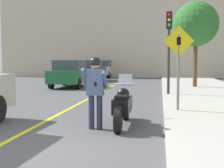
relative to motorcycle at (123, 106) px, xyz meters
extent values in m
plane|color=#4C4C4F|center=(-1.55, -2.55, -0.50)|extent=(80.00, 80.00, 0.00)
cube|color=yellow|center=(-2.15, 3.45, -0.50)|extent=(0.12, 36.00, 0.01)
cube|color=beige|center=(-1.55, 23.45, 4.20)|extent=(28.00, 1.20, 9.41)
cylinder|color=black|center=(0.00, -0.84, -0.20)|extent=(0.14, 0.61, 0.61)
cylinder|color=black|center=(0.00, 0.82, -0.20)|extent=(0.14, 0.61, 0.61)
cube|color=black|center=(0.00, -0.01, 0.03)|extent=(0.40, 1.15, 0.36)
sphere|color=black|center=(0.00, 0.15, 0.29)|extent=(0.32, 0.32, 0.32)
cube|color=black|center=(0.00, -0.27, 0.25)|extent=(0.28, 0.48, 0.10)
cylinder|color=silver|center=(0.00, 0.56, 0.51)|extent=(0.62, 0.03, 0.03)
cube|color=silver|center=(0.00, 0.64, 0.63)|extent=(0.36, 0.12, 0.31)
cylinder|color=#282D4C|center=(-0.70, -0.49, -0.09)|extent=(0.14, 0.14, 0.82)
cylinder|color=#282D4C|center=(-0.50, -0.49, -0.09)|extent=(0.14, 0.14, 0.82)
cube|color=slate|center=(-0.60, -0.49, 0.64)|extent=(0.40, 0.22, 0.63)
cylinder|color=slate|center=(-0.85, -0.59, 0.73)|extent=(0.09, 0.38, 0.49)
cylinder|color=slate|center=(-0.35, -0.61, 0.70)|extent=(0.09, 0.44, 0.44)
sphere|color=tan|center=(-0.60, -0.49, 1.06)|extent=(0.23, 0.23, 0.23)
sphere|color=black|center=(-0.60, -0.49, 1.11)|extent=(0.27, 0.27, 0.27)
cube|color=black|center=(-0.54, -0.77, 0.61)|extent=(0.06, 0.05, 0.11)
cylinder|color=slate|center=(1.48, 1.85, 0.79)|extent=(0.08, 0.08, 2.28)
cube|color=yellow|center=(1.48, 1.83, 1.74)|extent=(0.91, 0.02, 0.91)
cube|color=black|center=(1.48, 1.81, 1.74)|extent=(0.12, 0.01, 0.24)
cylinder|color=#2D2D30|center=(1.30, 6.50, 1.49)|extent=(0.12, 0.12, 3.68)
cube|color=black|center=(1.30, 6.48, 2.95)|extent=(0.26, 0.22, 0.76)
sphere|color=red|center=(1.30, 6.36, 3.17)|extent=(0.14, 0.14, 0.14)
sphere|color=gold|center=(1.30, 6.36, 2.95)|extent=(0.14, 0.14, 0.14)
sphere|color=green|center=(1.30, 6.36, 2.73)|extent=(0.14, 0.14, 0.14)
cylinder|color=brown|center=(2.92, 10.78, 1.00)|extent=(0.24, 0.24, 2.71)
sphere|color=#2D6B2D|center=(2.92, 10.78, 3.26)|extent=(2.57, 2.57, 2.57)
cylinder|color=black|center=(-5.44, 12.41, -0.18)|extent=(0.22, 0.64, 0.64)
cylinder|color=black|center=(-3.79, 12.41, -0.18)|extent=(0.22, 0.64, 0.64)
cylinder|color=black|center=(-5.44, 9.81, -0.18)|extent=(0.22, 0.64, 0.64)
cylinder|color=black|center=(-3.79, 9.81, -0.18)|extent=(0.22, 0.64, 0.64)
cube|color=#1E6033|center=(-4.61, 11.11, 0.20)|extent=(1.80, 4.20, 0.76)
cube|color=#38424C|center=(-4.61, 10.94, 0.88)|extent=(1.58, 2.18, 0.60)
cylinder|color=black|center=(-5.54, 18.38, -0.18)|extent=(0.22, 0.64, 0.64)
cylinder|color=black|center=(-3.88, 18.38, -0.18)|extent=(0.22, 0.64, 0.64)
cylinder|color=black|center=(-5.54, 15.78, -0.18)|extent=(0.22, 0.64, 0.64)
cylinder|color=black|center=(-3.88, 15.78, -0.18)|extent=(0.22, 0.64, 0.64)
cube|color=black|center=(-4.71, 17.08, 0.20)|extent=(1.80, 4.20, 0.76)
cube|color=#38424C|center=(-4.71, 16.91, 0.88)|extent=(1.58, 2.18, 0.60)
cylinder|color=black|center=(-5.55, 23.74, -0.18)|extent=(0.22, 0.64, 0.64)
cylinder|color=black|center=(-3.90, 23.74, -0.18)|extent=(0.22, 0.64, 0.64)
cylinder|color=black|center=(-5.55, 21.14, -0.18)|extent=(0.22, 0.64, 0.64)
cylinder|color=black|center=(-3.90, 21.14, -0.18)|extent=(0.22, 0.64, 0.64)
cube|color=silver|center=(-4.73, 22.44, 0.20)|extent=(1.80, 4.20, 0.76)
cube|color=#38424C|center=(-4.73, 22.27, 0.88)|extent=(1.58, 2.18, 0.60)
camera|label=1|loc=(0.94, -7.78, 1.15)|focal=50.00mm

